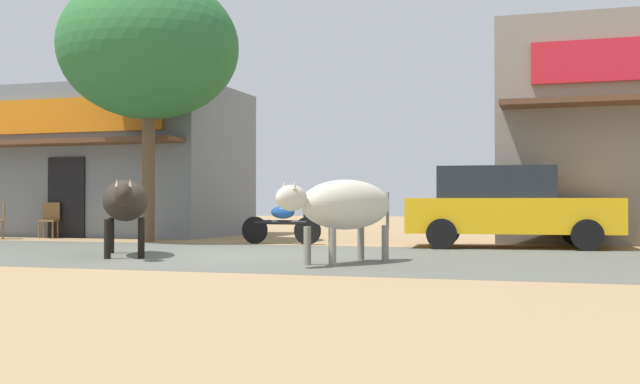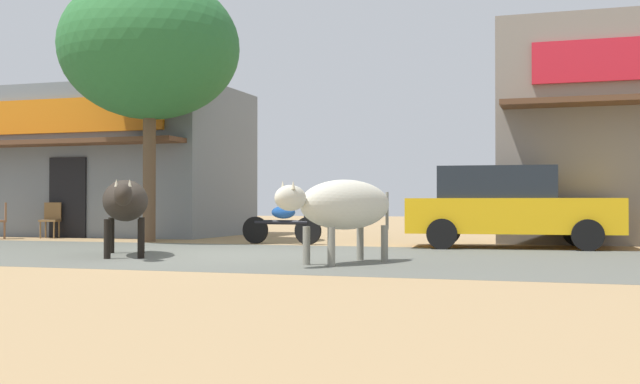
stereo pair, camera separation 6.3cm
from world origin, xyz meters
TOP-DOWN VIEW (x-y plane):
  - ground at (0.00, 0.00)m, footprint 80.00×80.00m
  - asphalt_road at (0.00, 0.00)m, footprint 72.00×6.51m
  - storefront_left_cafe at (-6.90, 7.10)m, footprint 7.69×5.17m
  - roadside_tree at (-3.48, 3.65)m, footprint 4.19×4.19m
  - parked_hatchback_car at (4.65, 3.77)m, footprint 4.32×2.20m
  - parked_motorcycle at (-0.16, 3.63)m, footprint 1.87×0.28m
  - cow_near_brown at (-1.39, -0.79)m, footprint 1.86×2.69m
  - cow_far_dark at (2.64, -1.30)m, footprint 1.44×2.43m
  - cafe_chair_near_tree at (-6.93, 4.67)m, footprint 0.54×0.54m
  - cafe_chair_by_doorway at (-7.79, 3.81)m, footprint 0.62×0.62m

SIDE VIEW (x-z plane):
  - ground at x=0.00m, z-range 0.00..0.00m
  - asphalt_road at x=0.00m, z-range 0.00..0.00m
  - parked_motorcycle at x=-0.16m, z-range -0.06..0.99m
  - cafe_chair_near_tree at x=-6.93m, z-range 0.05..0.97m
  - cafe_chair_by_doorway at x=-7.79m, z-range 0.05..0.97m
  - parked_hatchback_car at x=4.65m, z-range 0.02..1.66m
  - cow_far_dark at x=2.64m, z-range 0.24..1.50m
  - cow_near_brown at x=-1.39m, z-range 0.28..1.58m
  - storefront_left_cafe at x=-6.90m, z-range 0.01..4.10m
  - roadside_tree at x=-3.48m, z-range 1.42..7.64m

